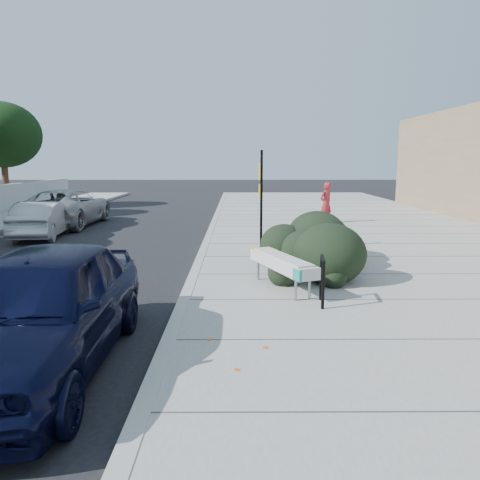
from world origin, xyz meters
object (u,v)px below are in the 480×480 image
Objects in this scene: wagon_silver at (43,219)px; sedan_navy at (39,309)px; bench at (282,263)px; sign_post at (261,195)px; pedestrian at (326,203)px; bike_rack at (322,276)px; suv_silver at (67,207)px.

sedan_navy is at bearing 105.47° from wagon_silver.
sign_post is (-0.24, 4.08, 1.09)m from bench.
pedestrian is (2.81, 10.28, 0.32)m from bench.
bike_rack is 12.10m from wagon_silver.
wagon_silver is at bearing 111.26° from sedan_navy.
sedan_navy is 0.87× the size of suv_silver.
pedestrian is at bearing -172.09° from wagon_silver.
pedestrian reaches higher than sedan_navy.
sign_post is at bearing 24.68° from pedestrian.
sedan_navy reaches higher than wagon_silver.
suv_silver is at bearing -91.59° from wagon_silver.
bike_rack is 11.56m from pedestrian.
wagon_silver is (-4.41, 10.89, -0.18)m from sedan_navy.
sign_post reaches higher than suv_silver.
bike_rack is 0.23× the size of wagon_silver.
bike_rack is 14.65m from suv_silver.
sign_post reaches higher than bike_rack.
pedestrian is at bearing 85.66° from bike_rack.
sedan_navy is (-3.26, -7.46, -0.95)m from sign_post.
sign_post is at bearing 65.58° from sedan_navy.
bike_rack is 0.18× the size of sedan_navy.
sedan_navy is at bearing -115.42° from sign_post.
suv_silver is at bearing 107.69° from sedan_navy.
wagon_silver is at bearing 96.01° from suv_silver.
wagon_silver is 11.08m from pedestrian.
pedestrian is (11.00, -0.36, 0.22)m from suv_silver.
pedestrian reaches higher than bike_rack.
sign_post reaches higher than wagon_silver.
pedestrian is at bearing 52.86° from bench.
bench is at bearing 127.03° from bike_rack.
sign_post is 8.48m from wagon_silver.
sedan_navy is 1.24× the size of wagon_silver.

